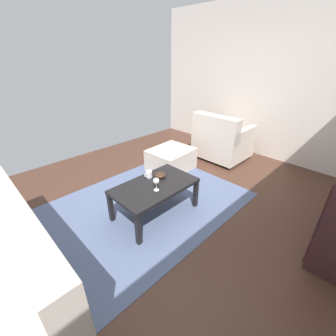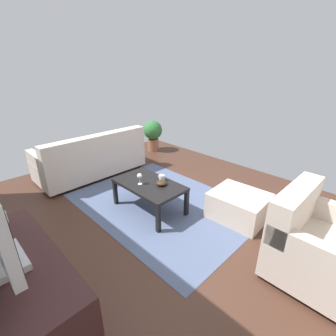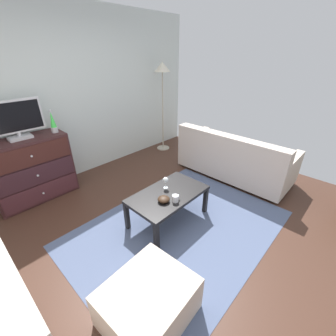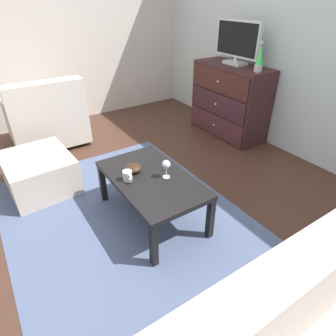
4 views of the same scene
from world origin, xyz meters
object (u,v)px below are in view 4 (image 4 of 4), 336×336
Objects in this scene: dresser at (229,101)px; bowl_decorative at (133,168)px; lava_lamp at (260,58)px; armchair at (47,118)px; tv at (237,42)px; mug at (128,176)px; coffee_table at (151,182)px; ottoman at (40,173)px; wine_glass at (166,165)px.

dresser is 2.04m from bowl_decorative.
armchair is (-1.45, -2.12, -0.73)m from lava_lamp.
tv is 6.06× the size of mug.
coffee_table is at bearing -72.88° from lava_lamp.
mug is at bearing -76.21° from lava_lamp.
lava_lamp reaches higher than bowl_decorative.
coffee_table is 1.41× the size of ottoman.
mug is (0.91, -2.00, -0.74)m from tv.
coffee_table is at bearing 26.60° from bowl_decorative.
lava_lamp reaches higher than ottoman.
tv is at bearing 171.16° from lava_lamp.
lava_lamp is 2.29× the size of bowl_decorative.
tv is 4.80× the size of bowl_decorative.
bowl_decorative is (-0.10, 0.10, -0.01)m from mug.
coffee_table is 2.02m from armchair.
wine_glass is at bearing 65.22° from mug.
mug is 0.16× the size of ottoman.
lava_lamp is (0.43, -0.04, 0.61)m from dresser.
armchair is (-1.82, -0.29, -0.10)m from bowl_decorative.
wine_glass is at bearing 39.22° from bowl_decorative.
bowl_decorative is at bearing -153.40° from coffee_table.
wine_glass is (1.04, -1.71, -0.67)m from tv.
tv is 2.73m from ottoman.
dresser is 2.39m from armchair.
mug is at bearing -65.35° from dresser.
ottoman is (-1.00, -0.71, -0.19)m from coffee_table.
mug is at bearing -45.32° from bowl_decorative.
tv is at bearing 114.42° from mug.
armchair is at bearing -166.93° from wine_glass.
dresser is 2.17m from mug.
dresser reaches higher than mug.
ottoman is (-0.83, -0.63, -0.27)m from bowl_decorative.
mug is (0.91, -1.97, -0.01)m from dresser.
tv is 2.11m from wine_glass.
coffee_table is (0.97, -1.79, -0.10)m from dresser.
wine_glass is at bearing -58.77° from tv.
dresser is at bearing 113.32° from bowl_decorative.
dresser reaches higher than wine_glass.
armchair reaches higher than bowl_decorative.
dresser is at bearing 121.55° from wine_glass.
coffee_table is 0.21m from mug.
tv is at bearing 65.17° from armchair.
coffee_table is 6.88× the size of bowl_decorative.
tv is 0.70× the size of coffee_table.
tv is (-0.00, 0.02, 0.74)m from dresser.
tv is 2.56m from armchair.
dresser is 1.54× the size of tv.
dresser reaches higher than coffee_table.
wine_glass is at bearing 57.84° from coffee_table.
ottoman is at bearing -90.59° from dresser.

